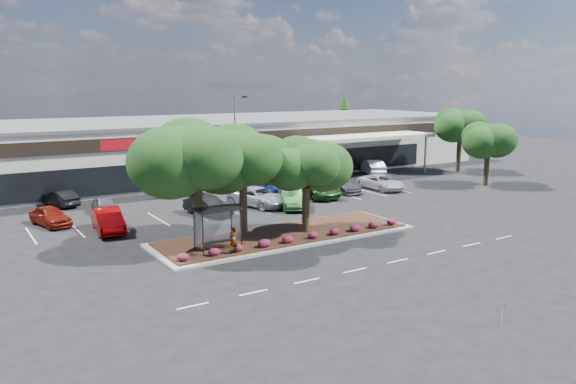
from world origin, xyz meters
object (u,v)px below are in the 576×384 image
survey_stake (503,310)px  car_0 (50,216)px  car_1 (108,220)px  light_pole (236,154)px

survey_stake → car_0: 31.66m
survey_stake → car_0: size_ratio=0.24×
car_1 → survey_stake: bearing=-61.5°
light_pole → car_1: (-12.70, -5.14, -3.30)m
survey_stake → car_0: bearing=114.7°
light_pole → car_0: bearing=-176.0°
survey_stake → car_1: (-10.11, 24.73, 0.17)m
survey_stake → car_1: bearing=112.2°
light_pole → survey_stake: size_ratio=9.23×
light_pole → car_0: size_ratio=2.20×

